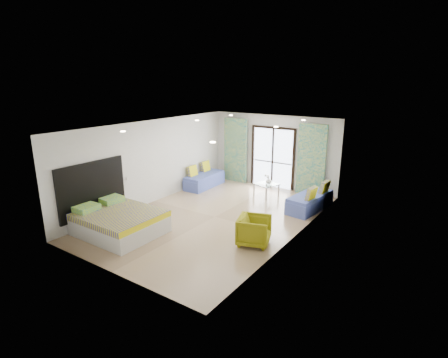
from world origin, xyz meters
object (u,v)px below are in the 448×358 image
Objects in this scene: daybed_right at (310,201)px; coffee_table at (266,185)px; daybed_left at (204,180)px; bed at (118,222)px; armchair at (254,229)px.

daybed_right is 2.18× the size of coffee_table.
daybed_left is 0.96× the size of daybed_right.
coffee_table is at bearing 4.91° from daybed_left.
daybed_right is at bearing -12.93° from coffee_table.
bed is 4.63m from daybed_left.
daybed_right reaches higher than bed.
bed is 5.75m from daybed_right.
bed is 2.73× the size of armchair.
bed is at bearing -84.13° from daybed_left.
coffee_table is (-1.75, 0.40, 0.13)m from daybed_right.
daybed_right is at bearing 51.29° from bed.
coffee_table is 3.75m from armchair.
coffee_table is 1.10× the size of armchair.
armchair is at bearing -40.65° from daybed_left.
bed is at bearing -110.73° from coffee_table.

